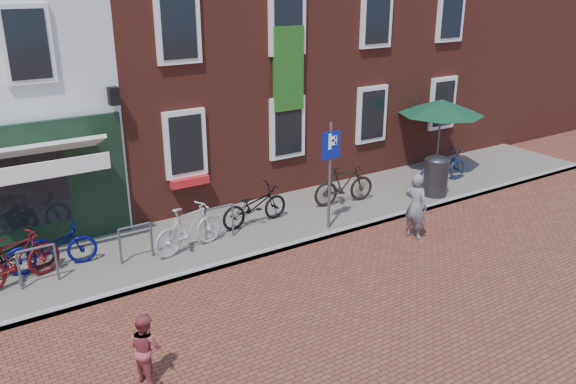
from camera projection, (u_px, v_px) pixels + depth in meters
ground at (225, 268)px, 12.66m from camera, size 80.00×80.00×0.00m
sidewalk at (233, 232)px, 14.33m from camera, size 24.00×3.00×0.10m
building_brick_mid at (171, 8)px, 17.45m from camera, size 6.00×8.00×10.00m
building_brick_right at (333, 3)px, 20.49m from camera, size 6.00×8.00×10.00m
filler_right at (461, 12)px, 23.96m from camera, size 7.00×8.00×9.00m
litter_bin at (436, 173)px, 16.36m from camera, size 0.67×0.67×1.23m
parking_sign at (330, 161)px, 13.84m from camera, size 0.50×0.08×2.64m
parasol at (442, 104)px, 17.80m from camera, size 2.58×2.58×2.39m
woman at (416, 206)px, 13.88m from camera, size 0.50×0.66×1.61m
boy at (146, 348)px, 8.98m from camera, size 0.59×0.67×1.16m
bicycle_0 at (10, 255)px, 11.94m from camera, size 1.92×0.88×0.97m
bicycle_1 at (16, 260)px, 11.63m from camera, size 1.87×0.97×1.08m
bicycle_2 at (51, 247)px, 12.27m from camera, size 1.90×0.81×0.97m
bicycle_3 at (189, 228)px, 13.08m from camera, size 1.86×0.85×1.08m
bicycle_4 at (255, 206)px, 14.49m from camera, size 1.89×0.78×0.97m
bicycle_5 at (344, 185)px, 15.78m from camera, size 1.85×0.74×1.08m
bicycle_6 at (443, 167)px, 17.39m from camera, size 1.86×0.67×0.97m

